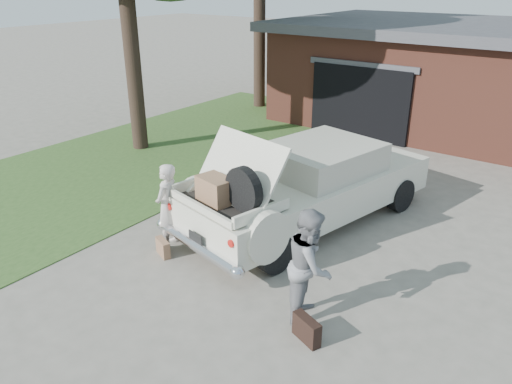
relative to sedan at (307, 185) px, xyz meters
The scene contains 8 objects.
ground 2.18m from the sedan, 96.93° to the right, with size 90.00×90.00×0.00m, color gray.
grass_strip 5.89m from the sedan, behind, with size 6.00×16.00×0.02m, color #2D4C1E.
house 9.53m from the sedan, 85.54° to the left, with size 12.80×7.80×3.30m.
sedan is the anchor object (origin of this frame).
woman_left 2.83m from the sedan, 123.31° to the right, with size 0.59×0.39×1.63m, color beige.
woman_right 3.11m from the sedan, 58.21° to the right, with size 0.85×0.66×1.75m, color gray.
suitcase_left 3.11m from the sedan, 117.22° to the right, with size 0.40×0.13×0.31m, color #976B4D.
suitcase_right 3.74m from the sedan, 58.70° to the right, with size 0.48×0.15×0.37m, color black.
Camera 1 is at (4.90, -6.05, 4.70)m, focal length 35.00 mm.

